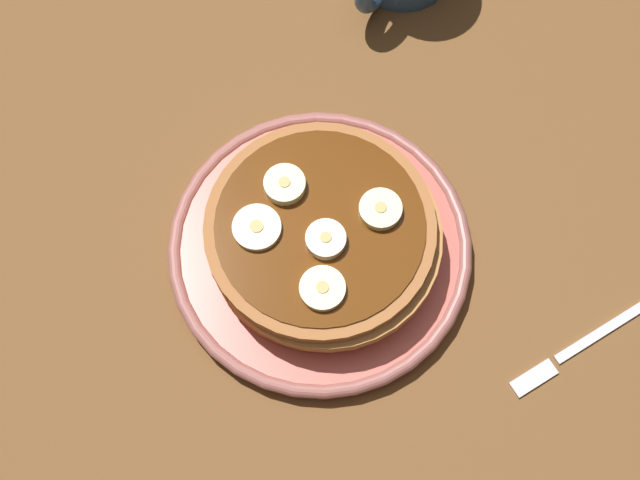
% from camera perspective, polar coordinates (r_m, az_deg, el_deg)
% --- Properties ---
extents(ground_plane, '(1.40, 1.40, 0.03)m').
position_cam_1_polar(ground_plane, '(0.68, 0.00, -1.27)').
color(ground_plane, brown).
extents(plate, '(0.23, 0.23, 0.02)m').
position_cam_1_polar(plate, '(0.66, 0.00, -0.56)').
color(plate, '#CC594C').
rests_on(plate, ground_plane).
extents(pancake_stack, '(0.17, 0.17, 0.04)m').
position_cam_1_polar(pancake_stack, '(0.63, 0.15, 0.29)').
color(pancake_stack, '#A6612E').
rests_on(pancake_stack, plate).
extents(banana_slice_0, '(0.03, 0.03, 0.01)m').
position_cam_1_polar(banana_slice_0, '(0.61, 0.37, 0.03)').
color(banana_slice_0, '#EEE0C5').
rests_on(banana_slice_0, pancake_stack).
extents(banana_slice_1, '(0.03, 0.03, 0.01)m').
position_cam_1_polar(banana_slice_1, '(0.62, -2.30, 3.58)').
color(banana_slice_1, '#EBF2B2').
rests_on(banana_slice_1, pancake_stack).
extents(banana_slice_2, '(0.03, 0.03, 0.01)m').
position_cam_1_polar(banana_slice_2, '(0.62, 3.92, 1.97)').
color(banana_slice_2, '#F1F1B2').
rests_on(banana_slice_2, pancake_stack).
extents(banana_slice_3, '(0.03, 0.03, 0.01)m').
position_cam_1_polar(banana_slice_3, '(0.60, 0.16, -3.17)').
color(banana_slice_3, '#F4EAB4').
rests_on(banana_slice_3, pancake_stack).
extents(banana_slice_4, '(0.03, 0.03, 0.01)m').
position_cam_1_polar(banana_slice_4, '(0.61, -4.10, 0.79)').
color(banana_slice_4, '#F7EBC2').
rests_on(banana_slice_4, pancake_stack).
extents(fork, '(0.12, 0.07, 0.01)m').
position_cam_1_polar(fork, '(0.67, 16.49, -6.52)').
color(fork, silver).
rests_on(fork, ground_plane).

